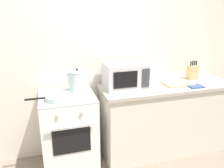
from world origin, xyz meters
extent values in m
cube|color=silver|center=(0.30, 0.97, 1.25)|extent=(4.40, 0.10, 2.50)
cube|color=beige|center=(0.90, 0.62, 0.44)|extent=(1.64, 0.56, 0.88)
cube|color=#ADA393|center=(0.90, 0.62, 0.90)|extent=(1.70, 0.60, 0.04)
cube|color=white|center=(-0.35, 0.60, 0.45)|extent=(0.60, 0.60, 0.90)
cube|color=#B7B7BC|center=(-0.35, 0.60, 0.91)|extent=(0.60, 0.60, 0.02)
cube|color=black|center=(-0.35, 0.30, 0.52)|extent=(0.39, 0.01, 0.28)
cylinder|color=silver|center=(-0.35, 0.27, 0.70)|extent=(0.48, 0.02, 0.02)
cylinder|color=silver|center=(-0.47, 0.29, 0.84)|extent=(0.04, 0.02, 0.04)
cylinder|color=silver|center=(-0.23, 0.29, 0.84)|extent=(0.04, 0.02, 0.04)
cylinder|color=silver|center=(-0.22, 0.67, 1.04)|extent=(0.21, 0.21, 0.24)
cylinder|color=silver|center=(-0.22, 0.67, 1.16)|extent=(0.22, 0.22, 0.01)
sphere|color=black|center=(-0.22, 0.67, 1.18)|extent=(0.03, 0.03, 0.03)
cylinder|color=silver|center=(-0.34, 0.67, 1.12)|extent=(0.05, 0.01, 0.01)
cylinder|color=silver|center=(-0.09, 0.67, 1.12)|extent=(0.05, 0.01, 0.01)
cylinder|color=silver|center=(-0.44, 0.48, 0.95)|extent=(0.27, 0.27, 0.05)
cylinder|color=black|center=(-0.68, 0.48, 0.96)|extent=(0.20, 0.02, 0.02)
cube|color=silver|center=(0.36, 0.68, 1.07)|extent=(0.50, 0.36, 0.30)
cube|color=black|center=(0.30, 0.50, 1.07)|extent=(0.28, 0.01, 0.19)
cube|color=#38383D|center=(0.54, 0.50, 1.07)|extent=(0.09, 0.01, 0.22)
cube|color=tan|center=(1.03, 0.60, 0.93)|extent=(0.36, 0.26, 0.02)
cube|color=tan|center=(1.35, 0.74, 1.02)|extent=(0.13, 0.10, 0.19)
cylinder|color=black|center=(1.30, 0.74, 1.14)|extent=(0.02, 0.02, 0.06)
cylinder|color=black|center=(1.33, 0.74, 1.14)|extent=(0.02, 0.02, 0.06)
cylinder|color=black|center=(1.36, 0.74, 1.14)|extent=(0.02, 0.02, 0.06)
cylinder|color=black|center=(1.39, 0.74, 1.14)|extent=(0.02, 0.02, 0.06)
cube|color=#33477A|center=(1.19, 0.44, 0.93)|extent=(0.18, 0.14, 0.02)
camera|label=1|loc=(-0.52, -1.76, 1.80)|focal=36.04mm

